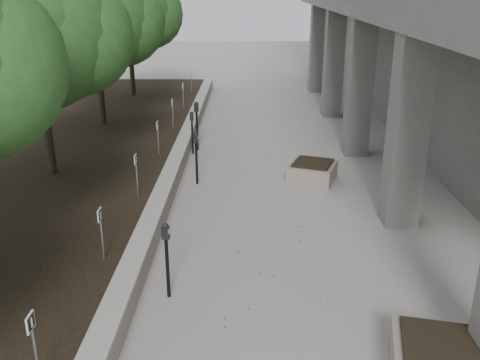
{
  "coord_description": "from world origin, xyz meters",
  "views": [
    {
      "loc": [
        0.12,
        -4.56,
        4.88
      ],
      "look_at": [
        -0.03,
        6.05,
        0.94
      ],
      "focal_mm": 39.6,
      "sensor_mm": 36.0,
      "label": 1
    }
  ],
  "objects_px": {
    "crabapple_tree_3": "(39,64)",
    "planter_back": "(312,171)",
    "parking_meter_3": "(196,158)",
    "parking_meter_5": "(197,126)",
    "parking_meter_4": "(192,133)",
    "crabapple_tree_5": "(129,29)",
    "crabapple_tree_4": "(96,42)",
    "parking_meter_2": "(167,261)"
  },
  "relations": [
    {
      "from": "crabapple_tree_3",
      "to": "planter_back",
      "type": "relative_size",
      "value": 4.84
    },
    {
      "from": "parking_meter_3",
      "to": "parking_meter_5",
      "type": "height_order",
      "value": "parking_meter_5"
    },
    {
      "from": "parking_meter_3",
      "to": "parking_meter_5",
      "type": "bearing_deg",
      "value": 110.35
    },
    {
      "from": "parking_meter_4",
      "to": "planter_back",
      "type": "distance_m",
      "value": 4.12
    },
    {
      "from": "crabapple_tree_3",
      "to": "crabapple_tree_5",
      "type": "bearing_deg",
      "value": 90.0
    },
    {
      "from": "crabapple_tree_4",
      "to": "planter_back",
      "type": "relative_size",
      "value": 4.84
    },
    {
      "from": "crabapple_tree_4",
      "to": "parking_meter_3",
      "type": "relative_size",
      "value": 3.89
    },
    {
      "from": "crabapple_tree_5",
      "to": "planter_back",
      "type": "relative_size",
      "value": 4.84
    },
    {
      "from": "crabapple_tree_4",
      "to": "parking_meter_4",
      "type": "distance_m",
      "value": 4.6
    },
    {
      "from": "parking_meter_5",
      "to": "planter_back",
      "type": "relative_size",
      "value": 1.37
    },
    {
      "from": "parking_meter_2",
      "to": "planter_back",
      "type": "distance_m",
      "value": 6.34
    },
    {
      "from": "crabapple_tree_3",
      "to": "parking_meter_2",
      "type": "xyz_separation_m",
      "value": [
        3.63,
        -5.01,
        -2.45
      ]
    },
    {
      "from": "crabapple_tree_3",
      "to": "planter_back",
      "type": "xyz_separation_m",
      "value": [
        6.63,
        0.56,
        -2.86
      ]
    },
    {
      "from": "parking_meter_5",
      "to": "parking_meter_3",
      "type": "bearing_deg",
      "value": -74.59
    },
    {
      "from": "crabapple_tree_5",
      "to": "planter_back",
      "type": "distance_m",
      "value": 11.88
    },
    {
      "from": "parking_meter_3",
      "to": "parking_meter_5",
      "type": "xyz_separation_m",
      "value": [
        -0.26,
        2.99,
        0.07
      ]
    },
    {
      "from": "parking_meter_4",
      "to": "parking_meter_5",
      "type": "relative_size",
      "value": 0.86
    },
    {
      "from": "crabapple_tree_5",
      "to": "parking_meter_5",
      "type": "xyz_separation_m",
      "value": [
        3.36,
        -6.72,
        -2.35
      ]
    },
    {
      "from": "crabapple_tree_5",
      "to": "parking_meter_2",
      "type": "xyz_separation_m",
      "value": [
        3.63,
        -15.01,
        -2.45
      ]
    },
    {
      "from": "parking_meter_4",
      "to": "crabapple_tree_4",
      "type": "bearing_deg",
      "value": 149.89
    },
    {
      "from": "parking_meter_4",
      "to": "parking_meter_5",
      "type": "height_order",
      "value": "parking_meter_5"
    },
    {
      "from": "crabapple_tree_5",
      "to": "parking_meter_3",
      "type": "bearing_deg",
      "value": -69.57
    },
    {
      "from": "parking_meter_5",
      "to": "planter_back",
      "type": "bearing_deg",
      "value": -29.23
    },
    {
      "from": "crabapple_tree_3",
      "to": "crabapple_tree_4",
      "type": "distance_m",
      "value": 5.0
    },
    {
      "from": "crabapple_tree_3",
      "to": "planter_back",
      "type": "bearing_deg",
      "value": 4.83
    },
    {
      "from": "crabapple_tree_4",
      "to": "parking_meter_4",
      "type": "xyz_separation_m",
      "value": [
        3.25,
        -2.12,
        -2.46
      ]
    },
    {
      "from": "crabapple_tree_5",
      "to": "parking_meter_4",
      "type": "distance_m",
      "value": 8.21
    },
    {
      "from": "crabapple_tree_3",
      "to": "planter_back",
      "type": "height_order",
      "value": "crabapple_tree_3"
    },
    {
      "from": "parking_meter_2",
      "to": "parking_meter_3",
      "type": "xyz_separation_m",
      "value": [
        -0.01,
        5.3,
        0.03
      ]
    },
    {
      "from": "crabapple_tree_4",
      "to": "crabapple_tree_5",
      "type": "distance_m",
      "value": 5.0
    },
    {
      "from": "parking_meter_4",
      "to": "planter_back",
      "type": "xyz_separation_m",
      "value": [
        3.38,
        -2.31,
        -0.4
      ]
    },
    {
      "from": "parking_meter_4",
      "to": "parking_meter_3",
      "type": "bearing_deg",
      "value": -78.85
    },
    {
      "from": "crabapple_tree_4",
      "to": "parking_meter_3",
      "type": "bearing_deg",
      "value": -52.48
    },
    {
      "from": "parking_meter_3",
      "to": "crabapple_tree_3",
      "type": "bearing_deg",
      "value": -160.07
    },
    {
      "from": "parking_meter_4",
      "to": "parking_meter_5",
      "type": "xyz_separation_m",
      "value": [
        0.11,
        0.4,
        0.11
      ]
    },
    {
      "from": "crabapple_tree_3",
      "to": "parking_meter_2",
      "type": "distance_m",
      "value": 6.65
    },
    {
      "from": "crabapple_tree_3",
      "to": "parking_meter_3",
      "type": "xyz_separation_m",
      "value": [
        3.62,
        0.29,
        -2.42
      ]
    },
    {
      "from": "parking_meter_3",
      "to": "parking_meter_4",
      "type": "relative_size",
      "value": 1.06
    },
    {
      "from": "crabapple_tree_4",
      "to": "parking_meter_3",
      "type": "distance_m",
      "value": 6.41
    },
    {
      "from": "parking_meter_2",
      "to": "parking_meter_3",
      "type": "bearing_deg",
      "value": 108.22
    },
    {
      "from": "crabapple_tree_4",
      "to": "parking_meter_3",
      "type": "xyz_separation_m",
      "value": [
        3.62,
        -4.71,
        -2.42
      ]
    },
    {
      "from": "crabapple_tree_5",
      "to": "parking_meter_3",
      "type": "height_order",
      "value": "crabapple_tree_5"
    }
  ]
}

